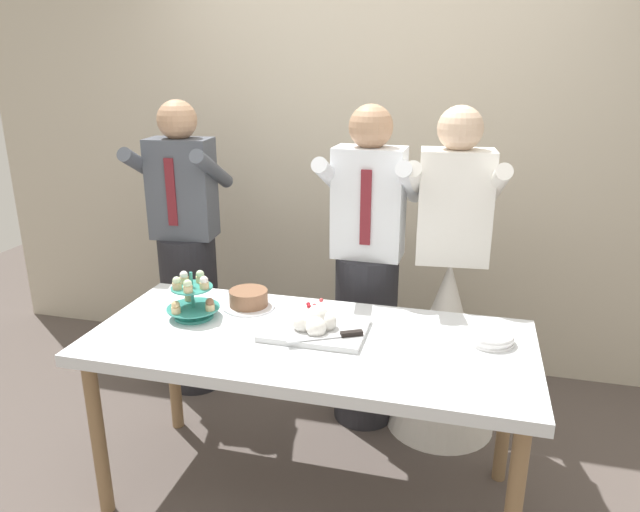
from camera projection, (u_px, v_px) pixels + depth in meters
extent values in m
plane|color=#564C47|center=(310.00, 493.00, 2.62)|extent=(8.00, 8.00, 0.00)
cube|color=beige|center=(373.00, 132.00, 3.47)|extent=(5.20, 0.10, 2.90)
cube|color=silver|center=(309.00, 342.00, 2.39)|extent=(1.80, 0.80, 0.05)
cylinder|color=olive|center=(98.00, 438.00, 2.41)|extent=(0.06, 0.06, 0.72)
cylinder|color=olive|center=(513.00, 511.00, 2.02)|extent=(0.06, 0.06, 0.72)
cylinder|color=olive|center=(173.00, 365.00, 3.00)|extent=(0.06, 0.06, 0.72)
cylinder|color=olive|center=(506.00, 410.00, 2.61)|extent=(0.06, 0.06, 0.72)
cylinder|color=teal|center=(194.00, 316.00, 2.56)|extent=(0.17, 0.17, 0.01)
cylinder|color=teal|center=(192.00, 295.00, 2.53)|extent=(0.01, 0.01, 0.21)
cylinder|color=teal|center=(193.00, 308.00, 2.55)|extent=(0.23, 0.23, 0.01)
cylinder|color=#D1B784|center=(210.00, 307.00, 2.52)|extent=(0.04, 0.04, 0.03)
sphere|color=brown|center=(210.00, 302.00, 2.51)|extent=(0.04, 0.04, 0.04)
cylinder|color=#D1B784|center=(189.00, 297.00, 2.62)|extent=(0.04, 0.04, 0.03)
sphere|color=#EAB7C6|center=(189.00, 292.00, 2.62)|extent=(0.04, 0.04, 0.04)
cylinder|color=#D1B784|center=(176.00, 310.00, 2.49)|extent=(0.04, 0.04, 0.03)
sphere|color=#D6B27A|center=(176.00, 305.00, 2.48)|extent=(0.04, 0.04, 0.04)
cylinder|color=teal|center=(192.00, 287.00, 2.52)|extent=(0.18, 0.18, 0.01)
cylinder|color=#D1B784|center=(204.00, 285.00, 2.50)|extent=(0.04, 0.04, 0.03)
sphere|color=white|center=(204.00, 280.00, 2.49)|extent=(0.04, 0.04, 0.04)
cylinder|color=#D1B784|center=(200.00, 279.00, 2.57)|extent=(0.04, 0.04, 0.03)
sphere|color=beige|center=(200.00, 274.00, 2.56)|extent=(0.04, 0.04, 0.04)
cylinder|color=#D1B784|center=(184.00, 280.00, 2.56)|extent=(0.04, 0.04, 0.03)
sphere|color=white|center=(184.00, 275.00, 2.55)|extent=(0.04, 0.04, 0.04)
cylinder|color=#D1B784|center=(177.00, 286.00, 2.49)|extent=(0.04, 0.04, 0.03)
sphere|color=beige|center=(177.00, 281.00, 2.49)|extent=(0.04, 0.04, 0.04)
cylinder|color=#D1B784|center=(188.00, 289.00, 2.46)|extent=(0.04, 0.04, 0.03)
sphere|color=beige|center=(188.00, 284.00, 2.45)|extent=(0.04, 0.04, 0.04)
cube|color=silver|center=(315.00, 329.00, 2.42)|extent=(0.42, 0.31, 0.02)
sphere|color=white|center=(327.00, 322.00, 2.40)|extent=(0.08, 0.08, 0.08)
sphere|color=white|center=(323.00, 316.00, 2.46)|extent=(0.07, 0.07, 0.07)
sphere|color=white|center=(308.00, 316.00, 2.44)|extent=(0.09, 0.09, 0.09)
sphere|color=white|center=(303.00, 322.00, 2.39)|extent=(0.09, 0.09, 0.09)
sphere|color=white|center=(316.00, 327.00, 2.34)|extent=(0.08, 0.08, 0.08)
sphere|color=white|center=(315.00, 317.00, 2.40)|extent=(0.11, 0.11, 0.11)
sphere|color=#DB474C|center=(315.00, 307.00, 2.39)|extent=(0.02, 0.02, 0.02)
sphere|color=#DB474C|center=(314.00, 305.00, 2.39)|extent=(0.02, 0.02, 0.02)
sphere|color=#2D1938|center=(314.00, 308.00, 2.40)|extent=(0.02, 0.02, 0.02)
sphere|color=#DB474C|center=(321.00, 300.00, 2.45)|extent=(0.02, 0.02, 0.02)
sphere|color=#2D1938|center=(313.00, 309.00, 2.39)|extent=(0.02, 0.02, 0.02)
sphere|color=#B21923|center=(309.00, 306.00, 2.38)|extent=(0.02, 0.02, 0.02)
sphere|color=#B21923|center=(308.00, 304.00, 2.42)|extent=(0.02, 0.02, 0.02)
cube|color=silver|center=(315.00, 339.00, 2.30)|extent=(0.21, 0.13, 0.00)
cube|color=black|center=(352.00, 333.00, 2.33)|extent=(0.09, 0.07, 0.02)
cylinder|color=white|center=(490.00, 341.00, 2.33)|extent=(0.19, 0.19, 0.01)
cylinder|color=white|center=(489.00, 338.00, 2.33)|extent=(0.19, 0.19, 0.01)
cylinder|color=white|center=(490.00, 336.00, 2.32)|extent=(0.19, 0.19, 0.01)
cylinder|color=white|center=(490.00, 333.00, 2.32)|extent=(0.19, 0.19, 0.01)
cylinder|color=white|center=(249.00, 306.00, 2.67)|extent=(0.24, 0.24, 0.01)
cylinder|color=brown|center=(249.00, 298.00, 2.66)|extent=(0.17, 0.17, 0.07)
cylinder|color=#232328|center=(365.00, 339.00, 3.07)|extent=(0.32, 0.32, 0.92)
cube|color=white|center=(369.00, 203.00, 2.84)|extent=(0.35, 0.21, 0.54)
sphere|color=tan|center=(371.00, 127.00, 2.73)|extent=(0.21, 0.21, 0.21)
cylinder|color=white|center=(332.00, 179.00, 2.86)|extent=(0.09, 0.49, 0.28)
cylinder|color=white|center=(410.00, 183.00, 2.75)|extent=(0.09, 0.49, 0.28)
cube|color=maroon|center=(366.00, 208.00, 2.74)|extent=(0.05, 0.01, 0.36)
cone|color=white|center=(444.00, 346.00, 2.99)|extent=(0.56, 0.56, 0.92)
cube|color=white|center=(455.00, 207.00, 2.76)|extent=(0.36, 0.23, 0.54)
sphere|color=beige|center=(460.00, 129.00, 2.65)|extent=(0.21, 0.21, 0.21)
cylinder|color=white|center=(413.00, 183.00, 2.76)|extent=(0.12, 0.49, 0.28)
cylinder|color=white|center=(496.00, 186.00, 2.70)|extent=(0.12, 0.49, 0.28)
cylinder|color=#232328|center=(191.00, 312.00, 3.40)|extent=(0.32, 0.32, 0.92)
cube|color=#4C515B|center=(182.00, 189.00, 3.17)|extent=(0.36, 0.23, 0.54)
sphere|color=tan|center=(177.00, 120.00, 3.05)|extent=(0.21, 0.21, 0.21)
cylinder|color=#4C515B|center=(145.00, 168.00, 3.16)|extent=(0.12, 0.49, 0.28)
cylinder|color=#4C515B|center=(213.00, 170.00, 3.11)|extent=(0.12, 0.49, 0.28)
cube|color=maroon|center=(171.00, 192.00, 3.07)|extent=(0.05, 0.02, 0.36)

